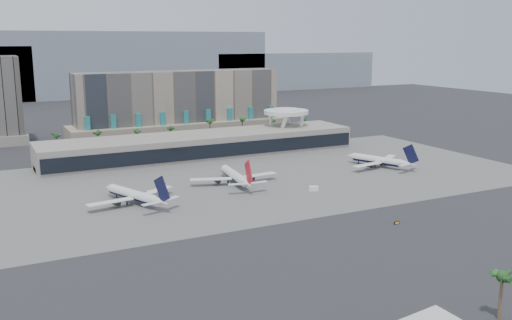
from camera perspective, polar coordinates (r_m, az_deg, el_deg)
name	(u,v)px	position (r m, az deg, el deg)	size (l,w,h in m)	color
ground	(311,209)	(212.41, 5.55, -4.91)	(900.00, 900.00, 0.00)	#232326
apron_pad	(247,177)	(258.87, -0.93, -1.76)	(260.00, 130.00, 0.06)	#5B5B59
mountain_ridge	(106,69)	(656.80, -14.77, 8.83)	(680.00, 60.00, 70.00)	gray
hotel	(180,111)	(368.63, -7.64, 4.91)	(140.00, 30.00, 42.00)	tan
terminal	(202,144)	(306.78, -5.39, 1.60)	(170.00, 32.50, 14.50)	gray
saucer_structure	(286,115)	(333.88, 3.03, 4.55)	(26.00, 26.00, 21.89)	white
palm_row	(192,127)	(341.02, -6.46, 3.30)	(157.80, 2.80, 13.10)	brown
airliner_left	(135,195)	(221.93, -12.05, -3.45)	(36.63, 37.79, 13.74)	white
airliner_centre	(235,176)	(246.65, -2.08, -1.62)	(39.38, 40.73, 14.07)	white
airliner_right	(379,160)	(285.78, 12.24, -0.03)	(35.62, 36.72, 13.44)	white
service_vehicle_a	(152,194)	(231.64, -10.40, -3.32)	(4.66, 2.28, 2.28)	white
service_vehicle_b	(314,189)	(237.25, 5.78, -2.86)	(3.83, 2.19, 1.97)	white
taxiway_sign	(397,223)	(200.26, 13.90, -6.11)	(2.31, 0.61, 1.04)	black
near_palm_a	(502,282)	(139.96, 23.38, -11.18)	(6.00, 6.00, 11.60)	brown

